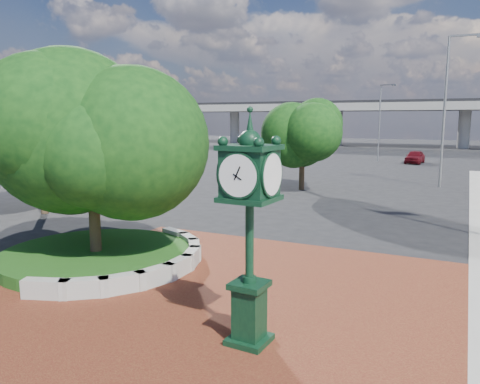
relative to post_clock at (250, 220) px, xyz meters
name	(u,v)px	position (x,y,z in m)	size (l,w,h in m)	color
ground	(232,286)	(-1.87, 2.91, -2.65)	(200.00, 200.00, 0.00)	black
plaza	(215,297)	(-1.87, 1.91, -2.63)	(12.00, 12.00, 0.04)	maroon
planter_wall	(154,264)	(-4.58, 2.91, -2.38)	(2.96, 6.77, 0.54)	#9E9B93
grass_bed	(96,256)	(-6.87, 2.91, -2.45)	(6.10, 6.10, 0.40)	#214B15
overpass	(430,106)	(-2.09, 72.91, 3.89)	(90.00, 12.00, 7.50)	#9E9B93
tree_planter	(91,149)	(-6.87, 2.91, 1.07)	(5.20, 5.20, 6.33)	#38281C
tree_northwest	(39,130)	(-14.87, 7.91, 1.47)	(5.60, 5.60, 6.93)	#38281C
tree_street	(302,141)	(-5.87, 20.91, 0.59)	(4.40, 4.40, 5.45)	#38281C
post_clock	(250,220)	(0.00, 0.00, 0.00)	(1.05, 1.05, 4.83)	black
parked_car	(415,157)	(-1.09, 43.71, -1.97)	(1.61, 4.00, 1.36)	#550C13
street_lamp_near	(449,100)	(2.50, 26.32, 3.24)	(2.26, 0.29, 10.06)	slate
street_lamp_far	(381,117)	(-4.79, 44.27, 2.18)	(1.77, 0.80, 8.24)	slate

